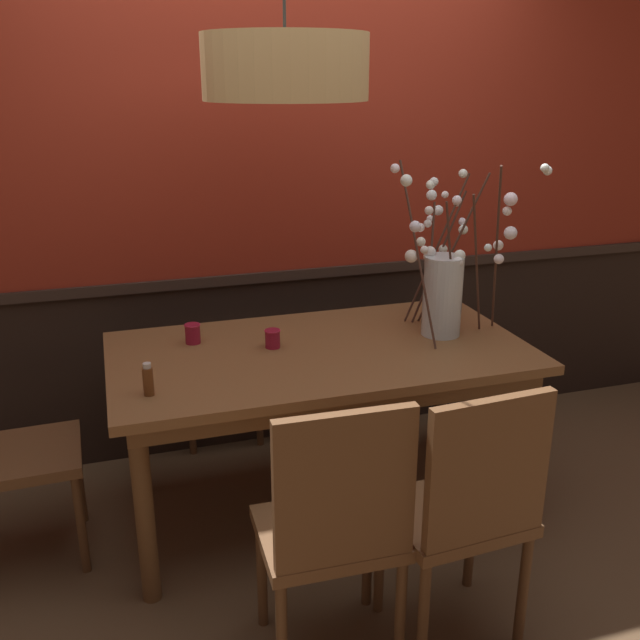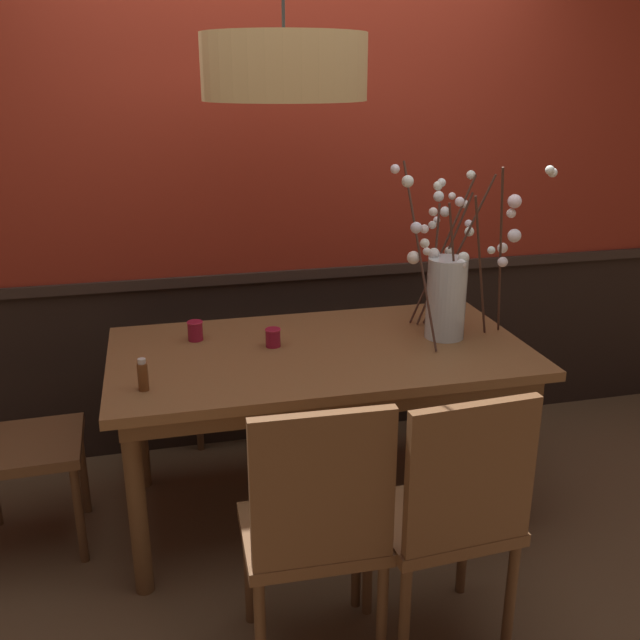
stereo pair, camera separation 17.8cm
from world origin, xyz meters
name	(u,v)px [view 2 (the right image)]	position (x,y,z in m)	size (l,w,h in m)	color
ground_plane	(320,507)	(0.00, 0.00, 0.00)	(24.00, 24.00, 0.00)	brown
back_wall	(283,168)	(0.00, 0.76, 1.43)	(5.25, 0.14, 2.88)	black
dining_table	(320,367)	(0.00, 0.00, 0.69)	(1.74, 0.93, 0.78)	brown
chair_far_side_left	(227,340)	(-0.30, 0.89, 0.51)	(0.43, 0.42, 0.89)	brown
chair_head_west_end	(4,436)	(-1.28, 0.03, 0.51)	(0.45, 0.43, 0.91)	brown
chair_near_side_right	(452,511)	(0.22, -0.91, 0.55)	(0.46, 0.41, 0.97)	brown
chair_far_side_right	(322,329)	(0.23, 0.90, 0.53)	(0.46, 0.40, 0.95)	brown
chair_near_side_left	(317,524)	(-0.22, -0.87, 0.54)	(0.46, 0.40, 0.98)	brown
vase_with_blossoms	(448,287)	(0.57, 0.01, 1.00)	(0.64, 0.56, 0.76)	silver
candle_holder_nearer_center	(195,331)	(-0.50, 0.22, 0.82)	(0.07, 0.07, 0.09)	maroon
candle_holder_nearer_edge	(273,337)	(-0.19, 0.07, 0.82)	(0.07, 0.07, 0.08)	maroon
condiment_bottle	(143,375)	(-0.72, -0.25, 0.83)	(0.04, 0.04, 0.12)	brown
pendant_lamp	(284,67)	(-0.14, -0.03, 1.89)	(0.60, 0.60, 1.11)	tan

